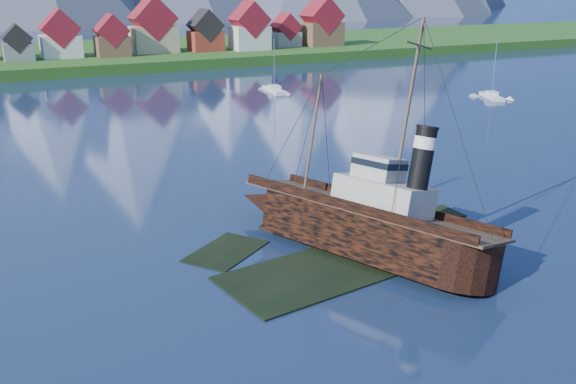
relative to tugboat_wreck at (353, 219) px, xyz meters
name	(u,v)px	position (x,y,z in m)	size (l,w,h in m)	color
ground	(340,257)	(-2.23, -1.36, -2.93)	(1400.00, 1400.00, 0.00)	#16243E
shoal	(344,249)	(-0.46, 0.79, -3.27)	(31.71, 21.24, 1.14)	black
shore_bank	(62,61)	(-2.23, 168.64, -2.93)	(600.00, 80.00, 3.20)	#184B15
seawall	(84,77)	(-2.23, 130.64, -2.93)	(600.00, 2.50, 2.00)	#3F3D38
tugboat_wreck	(353,219)	(0.00, 0.00, 0.00)	(6.81, 29.36, 23.26)	black
sailboat_d	(492,97)	(71.50, 56.35, -2.64)	(5.51, 9.39, 12.54)	silver
sailboat_e	(274,91)	(32.71, 85.40, -2.65)	(4.16, 11.04, 12.49)	silver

